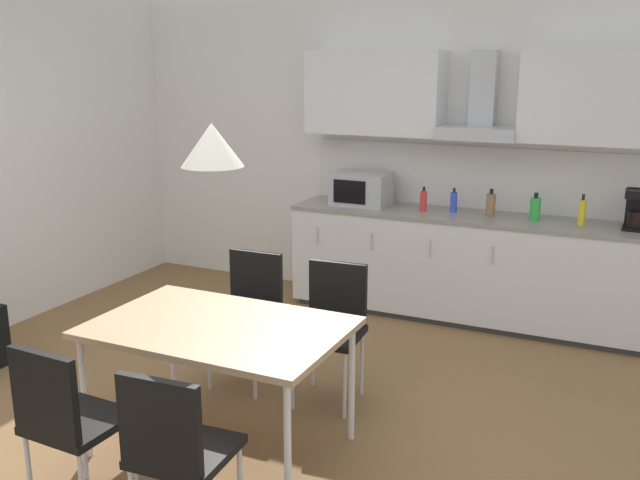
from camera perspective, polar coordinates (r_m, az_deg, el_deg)
ground_plane at (r=4.37m, az=-8.24°, el=-14.89°), size 7.34×8.26×0.02m
wall_back at (r=6.38m, az=5.31°, el=7.27°), size 5.87×0.10×2.67m
kitchen_counter at (r=6.00m, az=11.80°, el=-2.12°), size 2.99×0.61×0.88m
backsplash_tile at (r=6.11m, az=12.75°, el=4.87°), size 2.97×0.02×0.52m
upper_wall_cabinets at (r=5.89m, az=12.78°, el=11.14°), size 2.97×0.40×0.69m
microwave at (r=6.14m, az=3.33°, el=4.10°), size 0.48×0.35×0.28m
coffee_maker at (r=5.74m, az=24.03°, el=2.26°), size 0.18×0.19×0.30m
bottle_yellow at (r=5.74m, az=20.23°, el=2.12°), size 0.06×0.06×0.24m
bottle_green at (r=5.80m, az=16.84°, el=2.42°), size 0.08×0.08×0.22m
bottle_brown at (r=5.86m, az=13.50°, el=2.77°), size 0.07×0.07×0.22m
bottle_blue at (r=5.96m, az=10.64°, el=3.02°), size 0.06×0.06×0.20m
bottle_red at (r=5.96m, az=8.28°, el=3.14°), size 0.06×0.06×0.20m
dining_table at (r=3.90m, az=-8.08°, el=-7.34°), size 1.35×0.89×0.73m
chair_near_right at (r=3.19m, az=-11.56°, el=-15.66°), size 0.42×0.42×0.87m
chair_near_left at (r=3.56m, az=-19.78°, el=-12.93°), size 0.42×0.42×0.87m
chair_far_right at (r=4.49m, az=1.00°, el=-6.25°), size 0.43×0.43×0.87m
chair_far_left at (r=4.76m, az=-5.67°, el=-5.14°), size 0.41×0.41×0.87m
pendant_lamp at (r=3.65m, az=-8.63°, el=7.54°), size 0.32×0.32×0.22m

